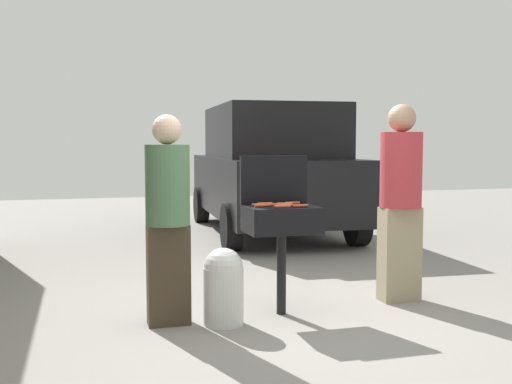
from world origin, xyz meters
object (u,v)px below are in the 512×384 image
object	(u,v)px
hot_dog_3	(292,203)
hot_dog_0	(281,206)
person_right	(401,195)
hot_dog_7	(300,206)
hot_dog_4	(285,206)
person_left	(168,212)
bbq_grill	(282,223)
hot_dog_5	(265,204)
propane_tank	(223,285)
parked_minivan	(270,169)
hot_dog_1	(259,205)
hot_dog_9	(283,206)
hot_dog_2	(284,204)
hot_dog_8	(262,206)
hot_dog_6	(275,205)

from	to	relation	value
hot_dog_3	hot_dog_0	bearing A→B (deg)	-129.11
person_right	hot_dog_3	bearing A→B (deg)	-15.26
hot_dog_7	hot_dog_4	bearing A→B (deg)	154.06
hot_dog_7	person_left	distance (m)	1.08
bbq_grill	hot_dog_5	xyz separation A→B (m)	(-0.11, 0.12, 0.16)
hot_dog_7	propane_tank	size ratio (longest dim) A/B	0.21
hot_dog_7	person_left	bearing A→B (deg)	176.09
hot_dog_4	person_left	distance (m)	0.97
parked_minivan	hot_dog_4	bearing A→B (deg)	77.57
hot_dog_1	hot_dog_3	bearing A→B (deg)	10.04
hot_dog_1	propane_tank	size ratio (longest dim) A/B	0.21
bbq_grill	parked_minivan	distance (m)	4.73
bbq_grill	propane_tank	bearing A→B (deg)	-162.57
hot_dog_7	hot_dog_9	xyz separation A→B (m)	(-0.15, -0.00, 0.00)
hot_dog_2	hot_dog_4	world-z (taller)	same
hot_dog_9	person_right	world-z (taller)	person_right
bbq_grill	hot_dog_4	bearing A→B (deg)	-81.20
hot_dog_0	hot_dog_8	size ratio (longest dim) A/B	1.00
hot_dog_4	hot_dog_7	bearing A→B (deg)	-25.94
bbq_grill	person_right	world-z (taller)	person_right
hot_dog_0	hot_dog_4	world-z (taller)	same
hot_dog_8	person_left	xyz separation A→B (m)	(-0.78, -0.03, -0.02)
propane_tank	person_left	world-z (taller)	person_left
person_right	parked_minivan	size ratio (longest dim) A/B	0.40
hot_dog_1	hot_dog_9	distance (m)	0.24
person_left	person_right	xyz separation A→B (m)	(2.14, 0.17, 0.07)
hot_dog_5	person_right	bearing A→B (deg)	0.14
hot_dog_4	hot_dog_8	xyz separation A→B (m)	(-0.18, 0.05, 0.00)
hot_dog_7	hot_dog_2	bearing A→B (deg)	111.78
hot_dog_8	person_right	bearing A→B (deg)	5.73
hot_dog_9	person_left	xyz separation A→B (m)	(-0.93, 0.08, -0.02)
hot_dog_6	hot_dog_2	bearing A→B (deg)	20.43
hot_dog_1	parked_minivan	bearing A→B (deg)	71.71
hot_dog_0	hot_dog_3	size ratio (longest dim) A/B	1.00
propane_tank	hot_dog_6	bearing A→B (deg)	22.48
hot_dog_3	propane_tank	world-z (taller)	hot_dog_3
hot_dog_5	hot_dog_6	xyz separation A→B (m)	(0.06, -0.09, 0.00)
hot_dog_8	hot_dog_3	bearing A→B (deg)	22.71
hot_dog_0	person_left	xyz separation A→B (m)	(-0.92, 0.05, -0.02)
bbq_grill	person_right	xyz separation A→B (m)	(1.18, 0.12, 0.20)
bbq_grill	hot_dog_9	world-z (taller)	hot_dog_9
hot_dog_9	parked_minivan	bearing A→B (deg)	74.04
hot_dog_2	hot_dog_4	size ratio (longest dim) A/B	1.00
hot_dog_1	hot_dog_6	bearing A→B (deg)	-14.35
hot_dog_5	propane_tank	xyz separation A→B (m)	(-0.43, -0.29, -0.61)
hot_dog_9	bbq_grill	bearing A→B (deg)	76.25
hot_dog_1	hot_dog_8	bearing A→B (deg)	-89.54
hot_dog_0	hot_dog_4	xyz separation A→B (m)	(0.04, 0.03, 0.00)
bbq_grill	hot_dog_4	xyz separation A→B (m)	(0.01, -0.06, 0.16)
hot_dog_0	bbq_grill	bearing A→B (deg)	69.33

